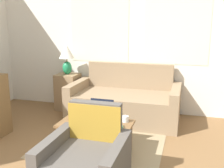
# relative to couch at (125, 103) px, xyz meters

# --- Properties ---
(wall_back) EXTENTS (6.49, 0.06, 2.60)m
(wall_back) POSITION_rel_couch_xyz_m (0.16, 0.49, 1.03)
(wall_back) COLOR white
(wall_back) RESTS_ON ground_plane
(rug) EXTENTS (1.64, 2.08, 0.01)m
(rug) POSITION_rel_couch_xyz_m (-0.07, -0.68, -0.27)
(rug) COLOR #9E8966
(rug) RESTS_ON ground_plane
(couch) EXTENTS (1.81, 0.95, 0.91)m
(couch) POSITION_rel_couch_xyz_m (0.00, 0.00, 0.00)
(couch) COLOR #937A5B
(couch) RESTS_ON ground_plane
(armchair) EXTENTS (0.73, 0.74, 0.83)m
(armchair) POSITION_rel_couch_xyz_m (0.13, -2.09, -0.01)
(armchair) COLOR #514C47
(armchair) RESTS_ON ground_plane
(side_table) EXTENTS (0.39, 0.39, 0.67)m
(side_table) POSITION_rel_couch_xyz_m (-1.15, 0.19, 0.06)
(side_table) COLOR #937551
(side_table) RESTS_ON ground_plane
(table_lamp) EXTENTS (0.28, 0.28, 0.55)m
(table_lamp) POSITION_rel_couch_xyz_m (-1.15, 0.19, 0.74)
(table_lamp) COLOR #1E8451
(table_lamp) RESTS_ON side_table
(coffee_table) EXTENTS (0.91, 0.49, 0.39)m
(coffee_table) POSITION_rel_couch_xyz_m (-0.07, -1.28, 0.06)
(coffee_table) COLOR brown
(coffee_table) RESTS_ON ground_plane
(laptop) EXTENTS (0.31, 0.31, 0.25)m
(laptop) POSITION_rel_couch_xyz_m (-0.05, -1.20, 0.17)
(laptop) COLOR black
(laptop) RESTS_ON coffee_table
(cup_navy) EXTENTS (0.10, 0.10, 0.08)m
(cup_navy) POSITION_rel_couch_xyz_m (-0.30, -1.39, 0.15)
(cup_navy) COLOR #B23D38
(cup_navy) RESTS_ON coffee_table
(cup_yellow) EXTENTS (0.08, 0.08, 0.08)m
(cup_yellow) POSITION_rel_couch_xyz_m (0.28, -1.15, 0.15)
(cup_yellow) COLOR white
(cup_yellow) RESTS_ON coffee_table
(snack_bowl) EXTENTS (0.18, 0.18, 0.08)m
(snack_bowl) POSITION_rel_couch_xyz_m (-0.38, -1.19, 0.15)
(snack_bowl) COLOR gold
(snack_bowl) RESTS_ON coffee_table
(book_red) EXTENTS (0.21, 0.18, 0.04)m
(book_red) POSITION_rel_couch_xyz_m (0.21, -1.39, 0.13)
(book_red) COLOR #3D7A4C
(book_red) RESTS_ON coffee_table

